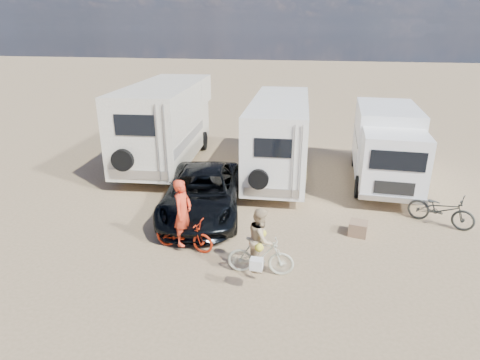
% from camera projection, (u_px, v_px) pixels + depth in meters
% --- Properties ---
extents(ground, '(140.00, 140.00, 0.00)m').
position_uv_depth(ground, '(247.00, 264.00, 10.25)').
color(ground, '#A18560').
rests_on(ground, ground).
extents(rv_main, '(2.53, 7.30, 3.05)m').
position_uv_depth(rv_main, '(279.00, 138.00, 16.03)').
color(rv_main, white).
rests_on(rv_main, ground).
extents(rv_left, '(3.24, 7.63, 3.45)m').
position_uv_depth(rv_left, '(167.00, 125.00, 17.35)').
color(rv_left, beige).
rests_on(rv_left, ground).
extents(box_truck, '(2.37, 5.95, 2.81)m').
position_uv_depth(box_truck, '(386.00, 148.00, 15.20)').
color(box_truck, white).
rests_on(box_truck, ground).
extents(dark_suv, '(3.19, 5.42, 1.41)m').
position_uv_depth(dark_suv, '(202.00, 192.00, 12.86)').
color(dark_suv, black).
rests_on(dark_suv, ground).
extents(bike_man, '(1.76, 0.84, 0.89)m').
position_uv_depth(bike_man, '(184.00, 234.00, 10.80)').
color(bike_man, red).
rests_on(bike_man, ground).
extents(bike_woman, '(1.64, 0.53, 0.97)m').
position_uv_depth(bike_woman, '(261.00, 256.00, 9.69)').
color(bike_woman, '#B7B99F').
rests_on(bike_woman, ground).
extents(rider_man, '(0.53, 0.72, 1.82)m').
position_uv_depth(rider_man, '(183.00, 219.00, 10.63)').
color(rider_man, red).
rests_on(rider_man, ground).
extents(rider_woman, '(0.62, 0.78, 1.55)m').
position_uv_depth(rider_woman, '(261.00, 245.00, 9.58)').
color(rider_woman, tan).
rests_on(rider_woman, ground).
extents(bike_parked, '(2.01, 1.43, 1.00)m').
position_uv_depth(bike_parked, '(441.00, 209.00, 12.15)').
color(bike_parked, '#2A2C2A').
rests_on(bike_parked, ground).
extents(cooler, '(0.69, 0.58, 0.47)m').
position_uv_depth(cooler, '(205.00, 221.00, 11.99)').
color(cooler, '#284C89').
rests_on(cooler, ground).
extents(crate, '(0.59, 0.59, 0.40)m').
position_uv_depth(crate, '(358.00, 228.00, 11.64)').
color(crate, '#7E5F48').
rests_on(crate, ground).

